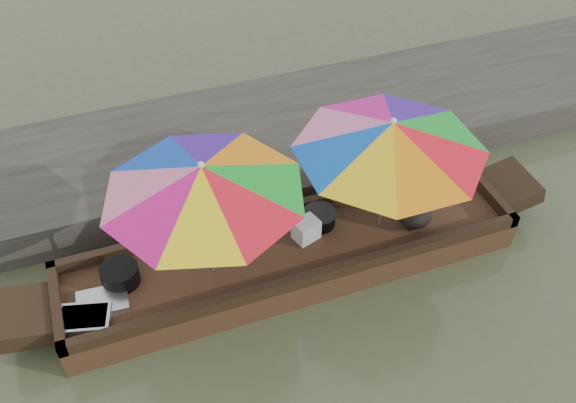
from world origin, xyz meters
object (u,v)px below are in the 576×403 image
object	(u,v)px
tray_crayfish	(85,319)
tray_scallop	(102,301)
umbrella_stern	(386,175)
umbrella_bow	(208,220)
charcoal_grill	(320,218)
supply_bag	(306,230)
vendor	(420,191)
boat_hull	(291,258)
cooking_pot	(120,275)

from	to	relation	value
tray_crayfish	tray_scallop	distance (m)	0.27
umbrella_stern	umbrella_bow	bearing A→B (deg)	180.00
umbrella_stern	charcoal_grill	bearing A→B (deg)	159.01
charcoal_grill	supply_bag	bearing A→B (deg)	-145.90
tray_crayfish	vendor	size ratio (longest dim) A/B	0.51
supply_bag	charcoal_grill	bearing A→B (deg)	34.10
supply_bag	vendor	bearing A→B (deg)	-9.82
tray_crayfish	supply_bag	distance (m)	2.60
boat_hull	charcoal_grill	xyz separation A→B (m)	(0.46, 0.26, 0.26)
charcoal_grill	vendor	size ratio (longest dim) A/B	0.36
cooking_pot	vendor	bearing A→B (deg)	-4.97
tray_scallop	vendor	world-z (taller)	vendor
tray_scallop	vendor	distance (m)	3.71
tray_scallop	umbrella_bow	xyz separation A→B (m)	(1.23, 0.06, 0.74)
tray_crayfish	umbrella_bow	world-z (taller)	umbrella_bow
charcoal_grill	tray_crayfish	bearing A→B (deg)	-170.16
cooking_pot	tray_scallop	xyz separation A→B (m)	(-0.24, -0.23, -0.08)
boat_hull	tray_crayfish	distance (m)	2.38
umbrella_stern	supply_bag	bearing A→B (deg)	173.81
supply_bag	vendor	size ratio (longest dim) A/B	0.27
cooking_pot	umbrella_bow	size ratio (longest dim) A/B	0.20
umbrella_stern	cooking_pot	bearing A→B (deg)	176.77
supply_bag	umbrella_stern	size ratio (longest dim) A/B	0.13
tray_crayfish	umbrella_stern	size ratio (longest dim) A/B	0.25
cooking_pot	vendor	size ratio (longest dim) A/B	0.40
boat_hull	vendor	world-z (taller)	vendor
supply_bag	vendor	distance (m)	1.38
cooking_pot	charcoal_grill	bearing A→B (deg)	2.04
tray_scallop	umbrella_bow	distance (m)	1.44
tray_scallop	charcoal_grill	distance (m)	2.63
boat_hull	umbrella_bow	bearing A→B (deg)	180.00
umbrella_stern	tray_scallop	bearing A→B (deg)	-179.03
vendor	supply_bag	bearing A→B (deg)	-20.76
supply_bag	umbrella_stern	world-z (taller)	umbrella_stern
tray_crayfish	umbrella_bow	distance (m)	1.63
tray_scallop	umbrella_stern	world-z (taller)	umbrella_stern
charcoal_grill	supply_bag	world-z (taller)	supply_bag
charcoal_grill	boat_hull	bearing A→B (deg)	-150.78
boat_hull	umbrella_bow	xyz separation A→B (m)	(-0.92, 0.00, 0.95)
umbrella_bow	supply_bag	bearing A→B (deg)	4.88
cooking_pot	tray_crayfish	bearing A→B (deg)	-137.63
vendor	umbrella_bow	world-z (taller)	umbrella_bow
umbrella_stern	boat_hull	bearing A→B (deg)	180.00
umbrella_bow	umbrella_stern	size ratio (longest dim) A/B	0.99
cooking_pot	umbrella_bow	bearing A→B (deg)	-9.82
tray_scallop	umbrella_bow	size ratio (longest dim) A/B	0.25
boat_hull	tray_scallop	xyz separation A→B (m)	(-2.15, -0.06, 0.21)
tray_scallop	supply_bag	size ratio (longest dim) A/B	1.90
boat_hull	tray_crayfish	bearing A→B (deg)	-174.38
supply_bag	umbrella_stern	xyz separation A→B (m)	(0.90, -0.10, 0.65)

